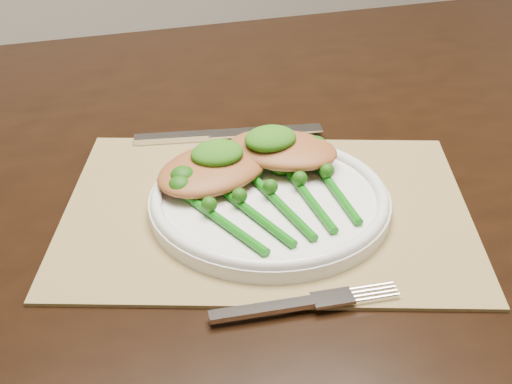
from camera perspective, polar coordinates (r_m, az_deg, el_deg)
name	(u,v)px	position (r m, az deg, el deg)	size (l,w,h in m)	color
dining_table	(283,359)	(1.11, 2.20, -13.20)	(1.71, 1.11, 0.75)	black
placemat	(267,210)	(0.74, 0.85, -1.42)	(0.42, 0.31, 0.00)	olive
dinner_plate	(270,200)	(0.74, 1.09, -0.61)	(0.25, 0.25, 0.02)	silver
knife	(211,135)	(0.88, -3.64, 4.57)	(0.23, 0.09, 0.01)	silver
fork	(317,301)	(0.62, 4.93, -8.67)	(0.17, 0.05, 0.01)	silver
chicken_fillet_left	(213,169)	(0.76, -3.43, 1.88)	(0.13, 0.09, 0.03)	#9B592D
chicken_fillet_right	(282,150)	(0.78, 2.08, 3.41)	(0.12, 0.09, 0.02)	#9B592D
pesto_dollop_left	(217,153)	(0.75, -3.13, 3.12)	(0.06, 0.05, 0.02)	#194B0A
pesto_dollop_right	(270,138)	(0.77, 1.16, 4.30)	(0.06, 0.05, 0.02)	#194B0A
broccolini_bundle	(280,204)	(0.72, 1.91, -0.94)	(0.16, 0.18, 0.04)	#0C5C0C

